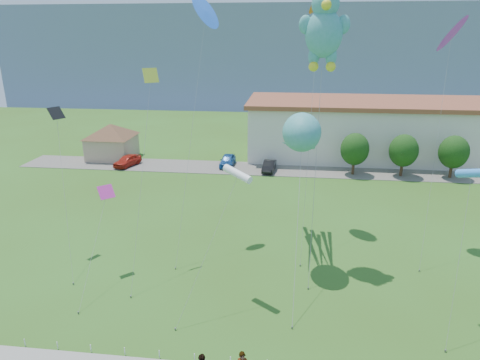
# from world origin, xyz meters

# --- Properties ---
(ground) EXTENTS (160.00, 160.00, 0.00)m
(ground) POSITION_xyz_m (0.00, 0.00, 0.00)
(ground) COLOR #345518
(ground) RESTS_ON ground
(parking_strip) EXTENTS (70.00, 6.00, 0.06)m
(parking_strip) POSITION_xyz_m (0.00, 35.00, 0.03)
(parking_strip) COLOR #59544C
(parking_strip) RESTS_ON ground
(hill_ridge) EXTENTS (160.00, 50.00, 25.00)m
(hill_ridge) POSITION_xyz_m (0.00, 120.00, 12.50)
(hill_ridge) COLOR slate
(hill_ridge) RESTS_ON ground
(pavilion) EXTENTS (9.20, 9.20, 5.00)m
(pavilion) POSITION_xyz_m (-24.00, 38.00, 3.02)
(pavilion) COLOR tan
(pavilion) RESTS_ON ground
(warehouse) EXTENTS (61.00, 15.00, 8.20)m
(warehouse) POSITION_xyz_m (26.00, 44.00, 4.12)
(warehouse) COLOR beige
(warehouse) RESTS_ON ground
(tree_near) EXTENTS (3.60, 3.60, 5.47)m
(tree_near) POSITION_xyz_m (10.00, 34.00, 3.39)
(tree_near) COLOR #3F2B19
(tree_near) RESTS_ON ground
(tree_mid) EXTENTS (3.60, 3.60, 5.47)m
(tree_mid) POSITION_xyz_m (16.00, 34.00, 3.39)
(tree_mid) COLOR #3F2B19
(tree_mid) RESTS_ON ground
(tree_far) EXTENTS (3.60, 3.60, 5.47)m
(tree_far) POSITION_xyz_m (22.00, 34.00, 3.39)
(tree_far) COLOR #3F2B19
(tree_far) RESTS_ON ground
(parked_car_red) EXTENTS (3.17, 4.87, 1.54)m
(parked_car_red) POSITION_xyz_m (-20.29, 34.12, 0.83)
(parked_car_red) COLOR #AD2115
(parked_car_red) RESTS_ON parking_strip
(parked_car_blue) EXTENTS (1.92, 4.61, 1.56)m
(parked_car_blue) POSITION_xyz_m (-6.62, 35.77, 0.84)
(parked_car_blue) COLOR navy
(parked_car_blue) RESTS_ON parking_strip
(parked_car_black) EXTENTS (1.80, 4.33, 1.39)m
(parked_car_black) POSITION_xyz_m (-0.84, 34.02, 0.76)
(parked_car_black) COLOR black
(parked_car_black) RESTS_ON parking_strip
(octopus_kite) EXTENTS (2.77, 15.08, 11.90)m
(octopus_kite) POSITION_xyz_m (2.59, 11.57, 9.76)
(octopus_kite) COLOR teal
(octopus_kite) RESTS_ON ground
(teddy_bear_kite) EXTENTS (3.54, 6.69, 20.28)m
(teddy_bear_kite) POSITION_xyz_m (3.85, 12.09, 17.61)
(teddy_bear_kite) COLOR teal
(teddy_bear_kite) RESTS_ON ground
(small_kite_white) EXTENTS (3.56, 5.84, 9.11)m
(small_kite_white) POSITION_xyz_m (-1.51, 5.75, 8.60)
(small_kite_white) COLOR white
(small_kite_white) RESTS_ON ground
(small_kite_blue) EXTENTS (2.29, 8.40, 19.56)m
(small_kite_blue) POSITION_xyz_m (-5.31, 15.62, 18.39)
(small_kite_blue) COLOR #2A71F2
(small_kite_blue) RESTS_ON ground
(small_kite_cyan) EXTENTS (1.47, 4.69, 10.05)m
(small_kite_cyan) POSITION_xyz_m (12.16, 4.57, 9.53)
(small_kite_cyan) COLOR #3893FD
(small_kite_cyan) RESTS_ON ground
(small_kite_pink) EXTENTS (1.29, 6.68, 6.64)m
(small_kite_pink) POSITION_xyz_m (-11.46, 7.39, 5.63)
(small_kite_pink) COLOR #CB2D96
(small_kite_pink) RESTS_ON ground
(small_kite_purple) EXTENTS (2.92, 7.35, 17.90)m
(small_kite_purple) POSITION_xyz_m (13.86, 16.46, 16.80)
(small_kite_purple) COLOR #B931C5
(small_kite_purple) RESTS_ON ground
(small_kite_yellow) EXTENTS (1.29, 7.58, 14.74)m
(small_kite_yellow) POSITION_xyz_m (-8.55, 10.09, 12.45)
(small_kite_yellow) COLOR #C4D532
(small_kite_yellow) RESTS_ON ground
(small_kite_black) EXTENTS (3.69, 6.69, 11.78)m
(small_kite_black) POSITION_xyz_m (-16.02, 10.46, 10.02)
(small_kite_black) COLOR black
(small_kite_black) RESTS_ON ground
(small_kite_orange) EXTENTS (1.83, 10.47, 20.75)m
(small_kite_orange) POSITION_xyz_m (3.78, 19.22, 19.50)
(small_kite_orange) COLOR orange
(small_kite_orange) RESTS_ON ground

